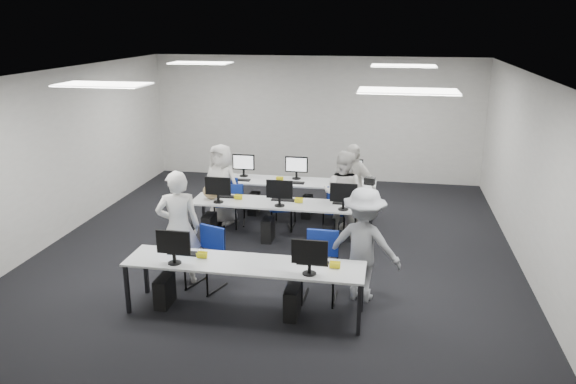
% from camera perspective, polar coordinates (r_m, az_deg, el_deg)
% --- Properties ---
extents(room, '(9.00, 9.02, 3.00)m').
position_cam_1_polar(room, '(9.47, -0.91, 2.97)').
color(room, black).
rests_on(room, ground).
extents(ceiling_panels, '(5.20, 4.60, 0.02)m').
position_cam_1_polar(ceiling_panels, '(9.22, -0.95, 11.95)').
color(ceiling_panels, white).
rests_on(ceiling_panels, room).
extents(desk_front, '(3.20, 0.70, 0.73)m').
position_cam_1_polar(desk_front, '(7.53, -4.47, -7.53)').
color(desk_front, silver).
rests_on(desk_front, ground).
extents(desk_mid, '(3.20, 0.70, 0.73)m').
position_cam_1_polar(desk_mid, '(9.89, -0.66, -1.36)').
color(desk_mid, silver).
rests_on(desk_mid, ground).
extents(desk_back, '(3.20, 0.70, 0.73)m').
position_cam_1_polar(desk_back, '(11.21, 0.71, 0.86)').
color(desk_back, silver).
rests_on(desk_back, ground).
extents(equipment_front, '(2.51, 0.41, 1.19)m').
position_cam_1_polar(equipment_front, '(7.70, -5.85, -9.64)').
color(equipment_front, '#0C4AA1').
rests_on(equipment_front, desk_front).
extents(equipment_mid, '(2.91, 0.41, 1.19)m').
position_cam_1_polar(equipment_mid, '(10.02, -1.75, -3.08)').
color(equipment_mid, white).
rests_on(equipment_mid, desk_mid).
extents(equipment_back, '(2.91, 0.41, 1.19)m').
position_cam_1_polar(equipment_back, '(11.29, 1.68, -0.73)').
color(equipment_back, white).
rests_on(equipment_back, desk_back).
extents(chair_0, '(0.58, 0.61, 0.91)m').
position_cam_1_polar(chair_0, '(8.43, -8.33, -7.80)').
color(chair_0, navy).
rests_on(chair_0, ground).
extents(chair_1, '(0.49, 0.53, 0.97)m').
position_cam_1_polar(chair_1, '(8.03, 3.27, -8.80)').
color(chair_1, navy).
rests_on(chair_1, ground).
extents(chair_2, '(0.52, 0.55, 0.90)m').
position_cam_1_polar(chair_2, '(10.85, -6.25, -1.97)').
color(chair_2, navy).
rests_on(chair_2, ground).
extents(chair_3, '(0.53, 0.55, 0.83)m').
position_cam_1_polar(chair_3, '(10.62, -0.82, -2.43)').
color(chair_3, navy).
rests_on(chair_3, ground).
extents(chair_4, '(0.52, 0.55, 0.89)m').
position_cam_1_polar(chair_4, '(10.43, 5.02, -2.77)').
color(chair_4, navy).
rests_on(chair_4, ground).
extents(chair_5, '(0.50, 0.53, 0.85)m').
position_cam_1_polar(chair_5, '(10.94, -5.51, -1.89)').
color(chair_5, navy).
rests_on(chair_5, ground).
extents(chair_6, '(0.42, 0.46, 0.84)m').
position_cam_1_polar(chair_6, '(10.74, -0.48, -2.18)').
color(chair_6, navy).
rests_on(chair_6, ground).
extents(chair_7, '(0.49, 0.52, 0.83)m').
position_cam_1_polar(chair_7, '(10.76, 5.22, -2.23)').
color(chair_7, navy).
rests_on(chair_7, ground).
extents(handbag, '(0.36, 0.28, 0.26)m').
position_cam_1_polar(handbag, '(10.14, -7.83, 0.02)').
color(handbag, olive).
rests_on(handbag, desk_mid).
extents(student_0, '(0.74, 0.61, 1.75)m').
position_cam_1_polar(student_0, '(8.44, -11.05, -3.59)').
color(student_0, beige).
rests_on(student_0, ground).
extents(student_1, '(0.91, 0.79, 1.60)m').
position_cam_1_polar(student_1, '(10.17, 5.61, -0.21)').
color(student_1, beige).
rests_on(student_1, ground).
extents(student_2, '(0.87, 0.69, 1.56)m').
position_cam_1_polar(student_2, '(10.88, -6.77, 0.80)').
color(student_2, beige).
rests_on(student_2, ground).
extents(student_3, '(1.05, 0.76, 1.65)m').
position_cam_1_polar(student_3, '(10.53, 6.50, 0.49)').
color(student_3, beige).
rests_on(student_3, ground).
extents(photographer, '(1.17, 0.83, 1.64)m').
position_cam_1_polar(photographer, '(7.90, 7.68, -5.32)').
color(photographer, gray).
rests_on(photographer, ground).
extents(dslr_camera, '(0.18, 0.21, 0.10)m').
position_cam_1_polar(dslr_camera, '(7.78, 8.29, 1.11)').
color(dslr_camera, black).
rests_on(dslr_camera, photographer).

